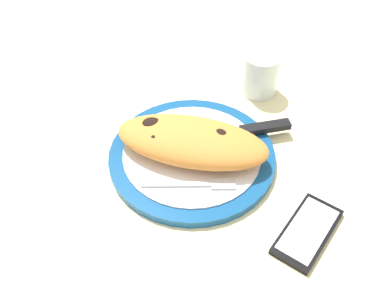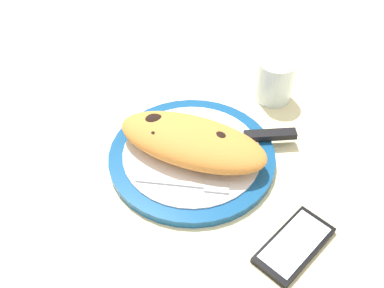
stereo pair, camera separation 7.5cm
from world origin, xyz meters
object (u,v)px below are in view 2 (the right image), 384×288
(knife, at_px, (253,136))
(water_glass, at_px, (275,83))
(plate, at_px, (192,156))
(calzone, at_px, (192,139))
(fork, at_px, (191,184))
(smartphone, at_px, (294,245))

(knife, relative_size, water_glass, 2.46)
(plate, height_order, calzone, calzone)
(water_glass, bearing_deg, plate, -112.88)
(plate, relative_size, water_glass, 3.39)
(calzone, height_order, water_glass, water_glass)
(fork, bearing_deg, smartphone, -13.17)
(fork, relative_size, smartphone, 1.07)
(calzone, distance_m, fork, 0.08)
(smartphone, bearing_deg, calzone, 150.65)
(fork, relative_size, knife, 0.73)
(fork, distance_m, water_glass, 0.30)
(knife, bearing_deg, smartphone, -57.96)
(fork, relative_size, water_glass, 1.78)
(calzone, distance_m, knife, 0.12)
(knife, distance_m, water_glass, 0.15)
(plate, relative_size, smartphone, 2.03)
(smartphone, distance_m, water_glass, 0.35)
(calzone, height_order, smartphone, calzone)
(water_glass, bearing_deg, fork, -103.04)
(calzone, height_order, knife, calzone)
(calzone, xyz_separation_m, knife, (0.09, 0.07, -0.02))
(calzone, xyz_separation_m, smartphone, (0.21, -0.12, -0.04))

